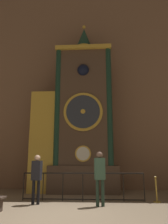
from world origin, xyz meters
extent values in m
plane|color=#847056|center=(0.00, 0.00, 0.00)|extent=(28.00, 28.00, 0.00)
cube|color=#846047|center=(0.00, 5.84, 7.53)|extent=(24.00, 0.30, 15.06)
cube|color=brown|center=(0.39, 4.61, 0.64)|extent=(3.37, 1.61, 1.28)
cube|color=brown|center=(0.39, 4.61, 4.34)|extent=(2.70, 1.40, 6.12)
cube|color=gold|center=(0.39, 4.51, 7.30)|extent=(2.91, 1.54, 0.20)
cylinder|color=gold|center=(0.39, 3.88, 1.83)|extent=(0.76, 0.05, 0.76)
cylinder|color=silver|center=(0.39, 3.85, 1.83)|extent=(0.62, 0.03, 0.62)
cylinder|color=gold|center=(0.39, 3.88, 3.85)|extent=(1.92, 0.07, 1.92)
cylinder|color=#2D333D|center=(0.39, 3.84, 3.85)|extent=(1.65, 0.04, 1.65)
cylinder|color=gold|center=(0.39, 3.82, 3.85)|extent=(0.23, 0.03, 0.23)
cube|color=#30241B|center=(0.39, 4.40, 6.05)|extent=(0.77, 0.42, 0.77)
sphere|color=black|center=(0.39, 3.96, 6.05)|extent=(0.62, 0.62, 0.62)
cylinder|color=#193828|center=(-0.90, 4.00, 4.34)|extent=(0.30, 0.30, 6.12)
cylinder|color=#193828|center=(1.67, 4.00, 4.34)|extent=(0.30, 0.30, 6.12)
cylinder|color=gold|center=(0.39, 4.61, 7.55)|extent=(0.92, 0.92, 0.30)
cone|color=#1C3D2C|center=(0.39, 4.61, 8.29)|extent=(0.87, 0.87, 1.18)
sphere|color=gold|center=(0.39, 4.61, 9.00)|extent=(0.20, 0.20, 0.20)
cube|color=brown|center=(-1.63, 4.66, 2.49)|extent=(1.24, 1.19, 4.98)
cube|color=gold|center=(-1.63, 4.05, 2.49)|extent=(1.30, 0.06, 4.98)
cylinder|color=black|center=(-1.85, 2.32, 0.52)|extent=(0.04, 0.04, 1.04)
cylinder|color=black|center=(-1.07, 2.32, 0.52)|extent=(0.04, 0.04, 1.04)
cylinder|color=black|center=(-0.30, 2.32, 0.52)|extent=(0.04, 0.04, 1.04)
cylinder|color=black|center=(0.48, 2.32, 0.52)|extent=(0.04, 0.04, 1.04)
cylinder|color=black|center=(1.26, 2.32, 0.52)|extent=(0.04, 0.04, 1.04)
cylinder|color=black|center=(2.04, 2.32, 0.52)|extent=(0.04, 0.04, 1.04)
cylinder|color=black|center=(2.82, 2.32, 0.52)|extent=(0.04, 0.04, 1.04)
cylinder|color=black|center=(0.48, 2.32, 1.02)|extent=(4.67, 0.05, 0.05)
cylinder|color=black|center=(0.48, 2.32, 0.06)|extent=(4.67, 0.04, 0.04)
cylinder|color=black|center=(-1.23, 1.55, 0.41)|extent=(0.11, 0.11, 0.81)
cylinder|color=black|center=(-1.05, 1.55, 0.41)|extent=(0.11, 0.11, 0.81)
cube|color=black|center=(-1.14, 1.55, 1.16)|extent=(0.37, 0.27, 0.69)
sphere|color=tan|center=(-1.14, 1.55, 1.60)|extent=(0.22, 0.22, 0.22)
cylinder|color=#213427|center=(1.05, 1.35, 0.43)|extent=(0.11, 0.11, 0.86)
cylinder|color=#213427|center=(1.23, 1.35, 0.43)|extent=(0.11, 0.11, 0.86)
cube|color=#385642|center=(1.14, 1.35, 1.23)|extent=(0.39, 0.30, 0.73)
sphere|color=brown|center=(1.14, 1.35, 1.70)|extent=(0.22, 0.22, 0.22)
cylinder|color=#B28E33|center=(3.24, 2.22, 0.02)|extent=(0.28, 0.28, 0.04)
cylinder|color=#B28E33|center=(3.24, 2.22, 0.43)|extent=(0.06, 0.06, 0.86)
sphere|color=#B28E33|center=(3.24, 2.22, 0.89)|extent=(0.09, 0.09, 0.09)
camera|label=1|loc=(1.08, -6.51, 1.50)|focal=35.00mm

